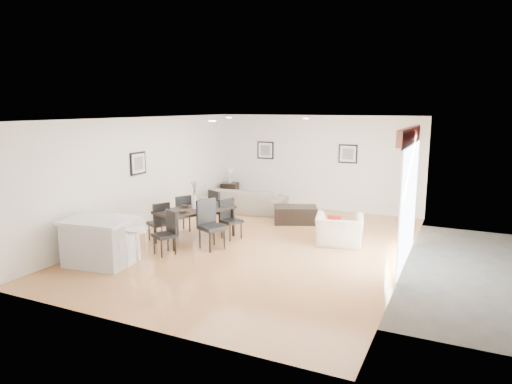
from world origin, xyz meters
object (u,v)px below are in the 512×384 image
at_px(dining_chair_wnear, 160,220).
at_px(dining_chair_wfar, 182,212).
at_px(coffee_table, 295,215).
at_px(kitchen_island, 100,241).
at_px(dining_chair_head, 168,230).
at_px(bar_stool, 136,235).
at_px(side_table, 230,193).
at_px(sofa, 245,200).
at_px(dining_chair_enear, 209,221).
at_px(armchair, 339,230).
at_px(dining_chair_efar, 229,216).
at_px(dining_chair_foot, 218,207).
at_px(dining_table, 195,212).

bearing_deg(dining_chair_wnear, dining_chair_wfar, -153.71).
height_order(coffee_table, kitchen_island, kitchen_island).
relative_size(dining_chair_wnear, dining_chair_head, 1.00).
relative_size(kitchen_island, bar_stool, 1.75).
bearing_deg(side_table, sofa, -43.72).
distance_m(dining_chair_wfar, dining_chair_enear, 1.45).
relative_size(dining_chair_head, bar_stool, 1.13).
bearing_deg(bar_stool, armchair, 47.12).
relative_size(dining_chair_enear, dining_chair_head, 1.17).
distance_m(sofa, dining_chair_wfar, 2.54).
bearing_deg(dining_chair_wfar, sofa, -160.74).
bearing_deg(armchair, kitchen_island, 26.72).
bearing_deg(dining_chair_wfar, bar_stool, 44.84).
distance_m(armchair, bar_stool, 4.27).
relative_size(dining_chair_wnear, dining_chair_wfar, 0.99).
height_order(kitchen_island, bar_stool, kitchen_island).
xyz_separation_m(dining_chair_efar, kitchen_island, (-1.36, -2.58, -0.05)).
height_order(dining_chair_foot, kitchen_island, dining_chair_foot).
distance_m(dining_chair_enear, bar_stool, 1.80).
xyz_separation_m(dining_chair_foot, coffee_table, (1.54, 1.29, -0.32)).
bearing_deg(coffee_table, dining_chair_foot, -163.67).
bearing_deg(side_table, dining_chair_head, -76.07).
bearing_deg(dining_chair_foot, dining_chair_enear, 136.70).
height_order(dining_chair_wnear, dining_chair_head, dining_chair_wnear).
relative_size(sofa, kitchen_island, 1.71).
xyz_separation_m(dining_chair_enear, bar_stool, (-0.49, -1.73, 0.09)).
relative_size(dining_table, dining_chair_enear, 1.84).
relative_size(dining_chair_head, dining_chair_foot, 0.93).
distance_m(side_table, kitchen_island, 5.96).
distance_m(dining_chair_foot, bar_stool, 3.20).
xyz_separation_m(dining_chair_head, bar_stool, (0.09, -1.05, 0.18)).
height_order(dining_chair_wnear, dining_chair_wfar, dining_chair_wfar).
xyz_separation_m(dining_table, dining_chair_head, (0.03, -1.07, -0.15)).
xyz_separation_m(kitchen_island, bar_stool, (0.87, 0.00, 0.23)).
relative_size(armchair, bar_stool, 1.27).
bearing_deg(coffee_table, sofa, 139.13).
relative_size(sofa, bar_stool, 2.99).
distance_m(dining_chair_foot, coffee_table, 2.04).
xyz_separation_m(sofa, dining_table, (0.21, -2.89, 0.30)).
bearing_deg(dining_chair_head, dining_chair_efar, 94.21).
relative_size(dining_table, dining_chair_wnear, 2.16).
bearing_deg(coffee_table, dining_chair_enear, -131.85).
distance_m(sofa, side_table, 1.35).
bearing_deg(dining_chair_wnear, sofa, -160.69).
height_order(dining_chair_enear, side_table, dining_chair_enear).
bearing_deg(armchair, side_table, -46.89).
xyz_separation_m(dining_chair_wfar, kitchen_island, (-0.13, -2.51, -0.05)).
relative_size(sofa, dining_chair_head, 2.65).
bearing_deg(dining_table, dining_chair_wfar, 169.39).
bearing_deg(dining_chair_wfar, dining_chair_wnear, 28.59).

